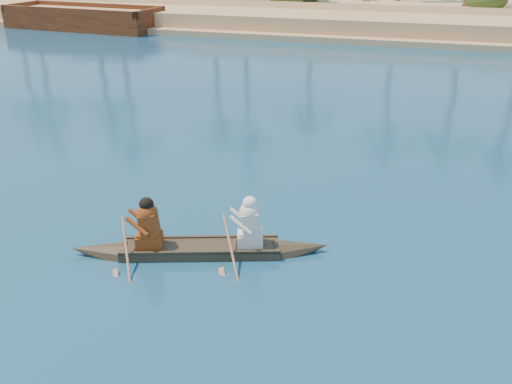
% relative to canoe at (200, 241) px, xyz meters
% --- Properties ---
extents(ground, '(160.00, 160.00, 0.00)m').
position_rel_canoe_xyz_m(ground, '(-8.00, 4.00, -0.28)').
color(ground, navy).
rests_on(ground, ground).
extents(shrub_cluster, '(100.00, 6.00, 2.40)m').
position_rel_canoe_xyz_m(shrub_cluster, '(-8.00, 35.50, 0.92)').
color(shrub_cluster, '#233814').
rests_on(shrub_cluster, ground).
extents(canoe, '(5.28, 2.36, 1.47)m').
position_rel_canoe_xyz_m(canoe, '(0.00, 0.00, 0.00)').
color(canoe, '#3C3121').
rests_on(canoe, ground).
extents(barge_mid, '(11.50, 4.62, 1.87)m').
position_rel_canoe_xyz_m(barge_mid, '(-20.00, 27.10, 0.37)').
color(barge_mid, brown).
rests_on(barge_mid, ground).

